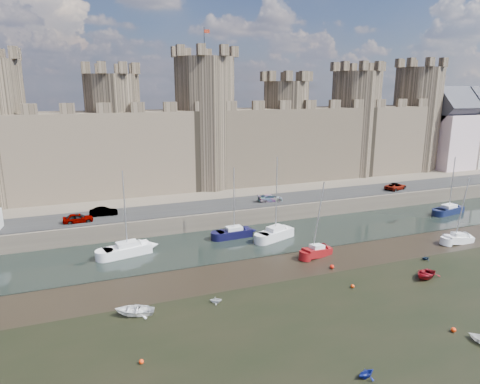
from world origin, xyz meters
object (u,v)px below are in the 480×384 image
Objects in this scene: sailboat_0 at (127,249)px; sailboat_4 at (317,251)px; car_3 at (396,186)px; sailboat_1 at (234,232)px; car_0 at (78,218)px; sailboat_3 at (449,209)px; sailboat_5 at (458,238)px; car_1 at (104,212)px; sailboat_2 at (276,233)px; dinghy_1 at (366,373)px; car_2 at (270,198)px.

sailboat_0 reaches higher than sailboat_4.
car_3 is 34.06m from sailboat_1.
car_0 is 0.41× the size of sailboat_3.
sailboat_0 is at bearing 164.74° from sailboat_5.
sailboat_0 is 14.70m from sailboat_1.
car_3 is 20.36m from sailboat_5.
car_1 is 0.41× the size of sailboat_3.
dinghy_1 is (-6.28, -28.56, -0.51)m from sailboat_2.
car_0 is 27.03m from sailboat_2.
sailboat_5 is at bearing -64.27° from dinghy_1.
sailboat_2 is at bearing -19.54° from dinghy_1.
car_1 reaches higher than car_3.
sailboat_3 reaches higher than sailboat_5.
sailboat_0 is 1.19× the size of sailboat_5.
sailboat_1 reaches higher than car_3.
car_1 is 49.24m from sailboat_5.
sailboat_0 is at bearing 142.80° from sailboat_4.
car_1 is 0.95× the size of car_2.
dinghy_1 is at bearing -147.41° from sailboat_5.
dinghy_1 is (-38.40, -29.47, -0.37)m from sailboat_3.
car_1 is 0.43× the size of sailboat_5.
car_1 is at bearing 154.07° from sailboat_5.
dinghy_1 is (19.03, -37.78, -2.79)m from car_0.
car_1 is 0.85× the size of car_3.
sailboat_0 reaches higher than car_3.
car_2 is 0.89× the size of car_3.
car_2 is at bearing 36.64° from sailboat_1.
sailboat_2 is at bearing -30.17° from sailboat_1.
sailboat_2 is 1.20× the size of sailboat_4.
sailboat_1 is at bearing 132.71° from sailboat_2.
sailboat_1 is 1.04× the size of sailboat_3.
car_1 is 50.05m from car_3.
sailboat_5 is at bearing 145.63° from car_3.
sailboat_2 reaches higher than sailboat_1.
sailboat_3 is (37.26, -1.73, -0.04)m from sailboat_1.
car_2 is 0.43× the size of sailboat_4.
car_1 is 2.73× the size of dinghy_1.
car_0 is 0.41× the size of sailboat_4.
sailboat_5 is (18.74, -19.98, -2.42)m from car_2.
sailboat_2 is 29.25m from dinghy_1.
car_2 is 2.87× the size of dinghy_1.
sailboat_0 is (5.53, -7.89, -2.34)m from car_0.
sailboat_3 is (3.97, -8.50, -2.39)m from car_3.
sailboat_3 is at bearing -96.17° from car_1.
sailboat_0 reaches higher than car_1.
car_0 reaches higher than car_2.
car_3 is 51.33m from dinghy_1.
sailboat_4 is (-1.51, -17.27, -2.38)m from car_2.
sailboat_2 is at bearing -112.61° from car_1.
car_2 is (29.04, 0.78, -0.08)m from car_0.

